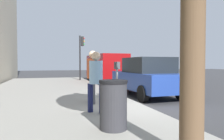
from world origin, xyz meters
TOP-DOWN VIEW (x-y plane):
  - ground_plane at (0.00, 0.00)m, footprint 80.00×80.00m
  - sidewalk_slab at (0.00, 3.00)m, footprint 28.00×6.00m
  - parking_meter at (0.60, 0.67)m, footprint 0.36×0.12m
  - pedestrian_at_meter at (0.65, 1.52)m, footprint 0.53×0.39m
  - pedestrian_bystander at (-0.74, 1.72)m, footprint 0.40×0.42m
  - parked_sedan_near at (2.36, -1.35)m, footprint 4.44×2.04m
  - parked_van_far at (9.47, -1.35)m, footprint 5.26×2.25m
  - traffic_signal at (10.49, 0.44)m, footprint 0.24×0.44m
  - trash_bin at (-2.23, 1.69)m, footprint 0.59×0.59m

SIDE VIEW (x-z plane):
  - ground_plane at x=0.00m, z-range 0.00..0.00m
  - sidewalk_slab at x=0.00m, z-range 0.00..0.15m
  - trash_bin at x=-2.23m, z-range 0.15..1.16m
  - parked_sedan_near at x=2.36m, z-range 0.01..1.78m
  - pedestrian_bystander at x=-0.74m, z-range 0.28..1.96m
  - parking_meter at x=0.60m, z-range 0.46..1.87m
  - pedestrian_at_meter at x=0.65m, z-range 0.31..2.10m
  - parked_van_far at x=9.47m, z-range 0.17..2.35m
  - traffic_signal at x=10.49m, z-range 0.78..4.38m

